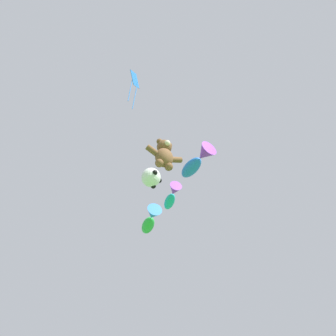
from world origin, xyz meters
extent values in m
ellipsoid|color=brown|center=(0.89, 4.05, 10.98)|extent=(0.74, 0.63, 0.90)
sphere|color=brown|center=(0.89, 4.05, 11.65)|extent=(0.62, 0.62, 0.62)
sphere|color=beige|center=(0.89, 3.79, 11.61)|extent=(0.26, 0.26, 0.26)
sphere|color=brown|center=(0.66, 4.05, 11.89)|extent=(0.25, 0.25, 0.25)
cylinder|color=brown|center=(0.35, 4.05, 11.14)|extent=(0.53, 0.24, 0.42)
sphere|color=brown|center=(0.68, 4.05, 10.56)|extent=(0.33, 0.33, 0.33)
sphere|color=brown|center=(1.11, 4.05, 11.89)|extent=(0.25, 0.25, 0.25)
cylinder|color=brown|center=(1.42, 4.05, 11.14)|extent=(0.53, 0.24, 0.42)
sphere|color=brown|center=(1.09, 4.05, 10.56)|extent=(0.33, 0.33, 0.33)
sphere|color=white|center=(0.37, 4.04, 9.61)|extent=(0.70, 0.70, 0.70)
sphere|color=black|center=(0.69, 4.04, 9.61)|extent=(0.20, 0.20, 0.20)
sphere|color=black|center=(0.30, 4.26, 9.83)|extent=(0.20, 0.20, 0.20)
sphere|color=black|center=(0.37, 3.72, 9.55)|extent=(0.20, 0.20, 0.20)
sphere|color=black|center=(0.52, 4.15, 9.34)|extent=(0.20, 0.20, 0.20)
ellipsoid|color=blue|center=(2.87, 5.19, 12.52)|extent=(0.76, 1.38, 0.55)
cone|color=purple|center=(2.96, 4.16, 12.52)|extent=(0.87, 0.80, 0.81)
sphere|color=black|center=(2.83, 5.61, 12.66)|extent=(0.14, 0.14, 0.14)
ellipsoid|color=#19ADB2|center=(3.30, 8.24, 13.00)|extent=(0.76, 1.30, 0.44)
cone|color=purple|center=(3.11, 7.32, 13.00)|extent=(0.77, 0.79, 0.65)
sphere|color=black|center=(3.39, 8.62, 13.12)|extent=(0.11, 0.11, 0.11)
ellipsoid|color=green|center=(3.16, 10.72, 13.06)|extent=(0.93, 1.53, 0.58)
cone|color=blue|center=(2.97, 9.63, 13.06)|extent=(0.98, 0.93, 0.85)
sphere|color=black|center=(3.25, 11.17, 13.21)|extent=(0.15, 0.15, 0.15)
cube|color=blue|center=(-0.91, 3.59, 15.15)|extent=(0.77, 0.72, 1.03)
cylinder|color=blue|center=(-1.04, 3.59, 14.00)|extent=(0.03, 0.12, 1.64)
cylinder|color=blue|center=(-0.78, 3.61, 13.86)|extent=(0.03, 0.28, 1.91)
camera|label=1|loc=(-2.80, -3.47, 1.16)|focal=35.00mm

